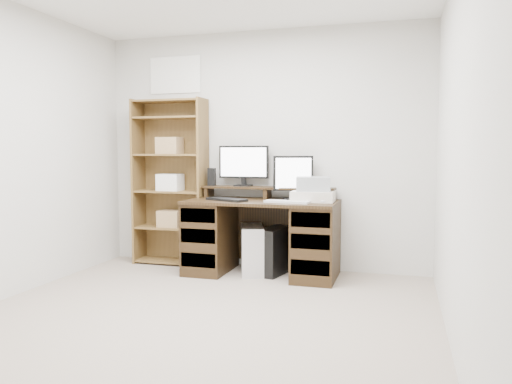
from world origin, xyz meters
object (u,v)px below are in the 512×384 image
at_px(monitor_wide, 244,164).
at_px(desk, 262,236).
at_px(bookshelf, 171,181).
at_px(printer, 313,196).
at_px(tower_silver, 252,249).
at_px(tower_black, 274,251).
at_px(monitor_small, 293,176).

bearing_deg(monitor_wide, desk, -44.08).
relative_size(desk, bookshelf, 0.83).
bearing_deg(bookshelf, printer, -6.86).
relative_size(monitor_wide, tower_silver, 1.11).
distance_m(desk, tower_silver, 0.18).
distance_m(tower_silver, tower_black, 0.23).
xyz_separation_m(printer, tower_black, (-0.40, 0.04, -0.57)).
bearing_deg(tower_silver, monitor_small, 1.95).
height_order(tower_silver, bookshelf, bookshelf).
bearing_deg(tower_silver, monitor_wide, 105.39).
relative_size(monitor_small, printer, 1.09).
distance_m(desk, monitor_small, 0.68).
bearing_deg(desk, tower_silver, 168.94).
height_order(monitor_wide, bookshelf, bookshelf).
xyz_separation_m(printer, bookshelf, (-1.61, 0.19, 0.12)).
bearing_deg(monitor_wide, bookshelf, -177.24).
bearing_deg(tower_black, bookshelf, -174.90).
relative_size(printer, tower_black, 0.81).
bearing_deg(monitor_small, desk, -170.58).
distance_m(desk, monitor_wide, 0.81).
relative_size(tower_silver, bookshelf, 0.27).
xyz_separation_m(monitor_wide, printer, (0.78, -0.24, -0.31)).
xyz_separation_m(monitor_small, tower_silver, (-0.39, -0.15, -0.75)).
bearing_deg(tower_black, desk, -139.65).
height_order(monitor_wide, monitor_small, monitor_wide).
xyz_separation_m(monitor_wide, tower_black, (0.39, -0.20, -0.87)).
height_order(printer, tower_black, printer).
bearing_deg(monitor_small, bookshelf, 156.13).
bearing_deg(printer, bookshelf, 171.23).
xyz_separation_m(desk, monitor_small, (0.28, 0.17, 0.60)).
distance_m(tower_black, bookshelf, 1.40).
relative_size(desk, tower_black, 3.00).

